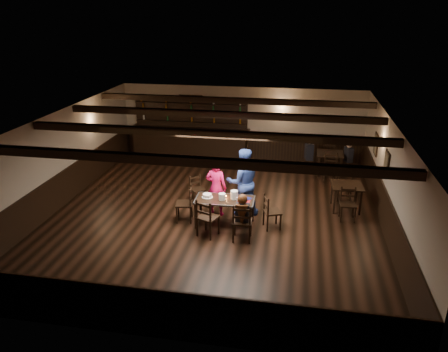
% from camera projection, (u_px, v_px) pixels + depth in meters
% --- Properties ---
extents(ground, '(10.00, 10.00, 0.00)m').
position_uv_depth(ground, '(215.00, 214.00, 12.21)').
color(ground, black).
rests_on(ground, ground).
extents(room_shell, '(9.02, 10.02, 2.71)m').
position_uv_depth(room_shell, '(215.00, 154.00, 11.61)').
color(room_shell, '#BCB19C').
rests_on(room_shell, ground).
extents(dining_table, '(1.56, 0.81, 0.75)m').
position_uv_depth(dining_table, '(225.00, 202.00, 11.34)').
color(dining_table, black).
rests_on(dining_table, ground).
extents(chair_near_left, '(0.60, 0.59, 1.01)m').
position_uv_depth(chair_near_left, '(206.00, 215.00, 10.79)').
color(chair_near_left, black).
rests_on(chair_near_left, ground).
extents(chair_near_right, '(0.48, 0.46, 1.00)m').
position_uv_depth(chair_near_right, '(242.00, 220.00, 10.57)').
color(chair_near_right, black).
rests_on(chair_near_right, ground).
extents(chair_end_left, '(0.50, 0.52, 0.97)m').
position_uv_depth(chair_end_left, '(187.00, 201.00, 11.64)').
color(chair_end_left, black).
rests_on(chair_end_left, ground).
extents(chair_end_right, '(0.53, 0.55, 0.92)m').
position_uv_depth(chair_end_right, '(269.00, 209.00, 11.24)').
color(chair_end_right, black).
rests_on(chair_end_right, ground).
extents(chair_far_pushed, '(0.52, 0.51, 0.80)m').
position_uv_depth(chair_far_pushed, '(196.00, 187.00, 12.84)').
color(chair_far_pushed, black).
rests_on(chair_far_pushed, ground).
extents(woman_pink, '(0.64, 0.47, 1.60)m').
position_uv_depth(woman_pink, '(216.00, 187.00, 11.91)').
color(woman_pink, '#F9138F').
rests_on(woman_pink, ground).
extents(man_blue, '(1.11, 0.98, 1.90)m').
position_uv_depth(man_blue, '(243.00, 182.00, 11.90)').
color(man_blue, navy).
rests_on(man_blue, ground).
extents(seated_person, '(0.33, 0.49, 0.80)m').
position_uv_depth(seated_person, '(242.00, 210.00, 10.55)').
color(seated_person, black).
rests_on(seated_person, ground).
extents(cake, '(0.29, 0.29, 0.09)m').
position_uv_depth(cake, '(207.00, 196.00, 11.41)').
color(cake, white).
rests_on(cake, dining_table).
extents(plate_stack_a, '(0.18, 0.18, 0.17)m').
position_uv_depth(plate_stack_a, '(222.00, 197.00, 11.25)').
color(plate_stack_a, white).
rests_on(plate_stack_a, dining_table).
extents(plate_stack_b, '(0.19, 0.19, 0.23)m').
position_uv_depth(plate_stack_b, '(234.00, 195.00, 11.29)').
color(plate_stack_b, white).
rests_on(plate_stack_b, dining_table).
extents(tea_light, '(0.05, 0.05, 0.06)m').
position_uv_depth(tea_light, '(226.00, 197.00, 11.41)').
color(tea_light, '#A5A8AD').
rests_on(tea_light, dining_table).
extents(salt_shaker, '(0.04, 0.04, 0.10)m').
position_uv_depth(salt_shaker, '(237.00, 199.00, 11.20)').
color(salt_shaker, silver).
rests_on(salt_shaker, dining_table).
extents(pepper_shaker, '(0.03, 0.03, 0.08)m').
position_uv_depth(pepper_shaker, '(241.00, 200.00, 11.17)').
color(pepper_shaker, '#A5A8AD').
rests_on(pepper_shaker, dining_table).
extents(drink_glass, '(0.06, 0.06, 0.10)m').
position_uv_depth(drink_glass, '(237.00, 196.00, 11.40)').
color(drink_glass, silver).
rests_on(drink_glass, dining_table).
extents(menu_red, '(0.31, 0.22, 0.00)m').
position_uv_depth(menu_red, '(244.00, 201.00, 11.17)').
color(menu_red, maroon).
rests_on(menu_red, dining_table).
extents(menu_blue, '(0.33, 0.29, 0.00)m').
position_uv_depth(menu_blue, '(246.00, 198.00, 11.37)').
color(menu_blue, '#0F124C').
rests_on(menu_blue, dining_table).
extents(bar_counter, '(4.51, 0.70, 2.20)m').
position_uv_depth(bar_counter, '(190.00, 139.00, 16.59)').
color(bar_counter, black).
rests_on(bar_counter, ground).
extents(back_table_a, '(0.89, 0.89, 0.75)m').
position_uv_depth(back_table_a, '(347.00, 188.00, 12.27)').
color(back_table_a, black).
rests_on(back_table_a, ground).
extents(back_table_b, '(0.90, 0.90, 0.75)m').
position_uv_depth(back_table_b, '(330.00, 156.00, 14.91)').
color(back_table_b, black).
rests_on(back_table_b, ground).
extents(bg_patron_left, '(0.31, 0.43, 0.81)m').
position_uv_depth(bg_patron_left, '(309.00, 148.00, 15.01)').
color(bg_patron_left, black).
rests_on(bg_patron_left, ground).
extents(bg_patron_right, '(0.31, 0.39, 0.71)m').
position_uv_depth(bg_patron_right, '(349.00, 152.00, 14.80)').
color(bg_patron_right, black).
rests_on(bg_patron_right, ground).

